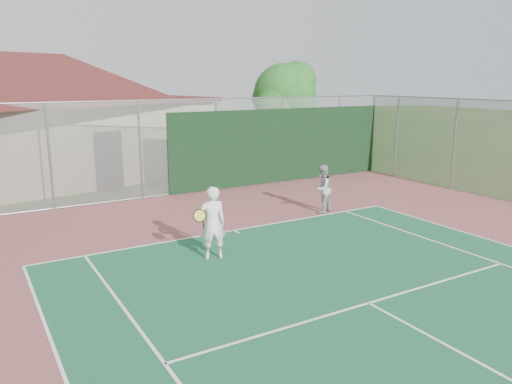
{
  "coord_description": "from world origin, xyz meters",
  "views": [
    {
      "loc": [
        -6.37,
        -0.13,
        4.22
      ],
      "look_at": [
        0.1,
        10.82,
        1.33
      ],
      "focal_mm": 35.0,
      "sensor_mm": 36.0,
      "label": 1
    }
  ],
  "objects_px": {
    "clubhouse": "(28,105)",
    "player_white_front": "(212,223)",
    "tree": "(286,97)",
    "player_grey_back": "(322,189)"
  },
  "relations": [
    {
      "from": "clubhouse",
      "to": "tree",
      "type": "xyz_separation_m",
      "value": [
        11.4,
        -2.68,
        0.19
      ]
    },
    {
      "from": "tree",
      "to": "player_grey_back",
      "type": "bearing_deg",
      "value": -116.79
    },
    {
      "from": "clubhouse",
      "to": "player_white_front",
      "type": "height_order",
      "value": "clubhouse"
    },
    {
      "from": "tree",
      "to": "player_white_front",
      "type": "distance_m",
      "value": 14.1
    },
    {
      "from": "clubhouse",
      "to": "player_white_front",
      "type": "distance_m",
      "value": 13.54
    },
    {
      "from": "tree",
      "to": "player_grey_back",
      "type": "height_order",
      "value": "tree"
    },
    {
      "from": "player_white_front",
      "to": "clubhouse",
      "type": "bearing_deg",
      "value": -68.21
    },
    {
      "from": "clubhouse",
      "to": "player_white_front",
      "type": "xyz_separation_m",
      "value": [
        2.29,
        -13.15,
        -2.27
      ]
    },
    {
      "from": "player_white_front",
      "to": "player_grey_back",
      "type": "height_order",
      "value": "player_white_front"
    },
    {
      "from": "player_white_front",
      "to": "player_grey_back",
      "type": "bearing_deg",
      "value": -145.33
    }
  ]
}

